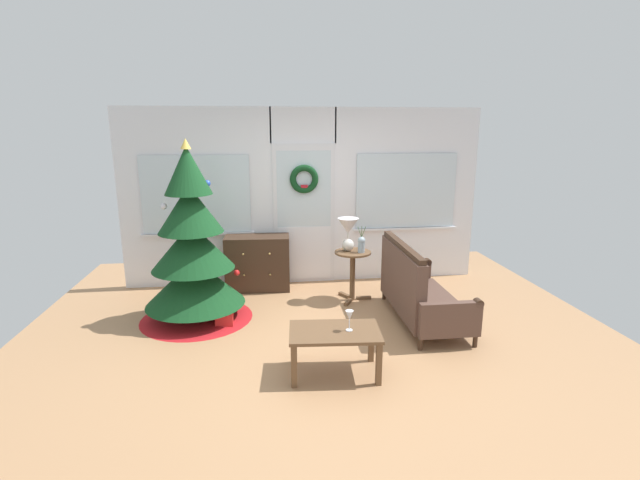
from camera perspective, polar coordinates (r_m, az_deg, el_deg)
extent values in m
plane|color=#AD7F56|center=(5.15, 0.20, -12.34)|extent=(6.76, 6.76, 0.00)
cube|color=white|center=(6.82, -14.94, 4.89)|extent=(2.15, 0.08, 2.55)
cube|color=white|center=(7.08, 10.42, 5.43)|extent=(2.15, 0.08, 2.55)
cube|color=white|center=(6.71, -2.10, 13.98)|extent=(0.94, 0.08, 0.50)
cube|color=silver|center=(6.79, -1.98, 3.15)|extent=(0.90, 0.05, 2.05)
cube|color=white|center=(6.89, -1.92, -1.59)|extent=(0.78, 0.02, 0.80)
cube|color=silver|center=(6.71, -1.99, 6.27)|extent=(0.78, 0.01, 1.10)
cube|color=silver|center=(6.76, -15.04, 5.44)|extent=(1.50, 0.01, 1.10)
cube|color=silver|center=(7.02, 10.58, 5.96)|extent=(1.50, 0.01, 1.10)
cube|color=silver|center=(6.84, -14.76, 0.70)|extent=(1.59, 0.06, 0.03)
cube|color=silver|center=(7.10, 10.41, 1.39)|extent=(1.59, 0.06, 0.03)
torus|color=#123B1B|center=(6.65, -1.97, 7.51)|extent=(0.41, 0.09, 0.41)
cube|color=red|center=(6.65, -1.95, 6.38)|extent=(0.10, 0.02, 0.10)
cylinder|color=#4C331E|center=(5.87, -14.99, -8.13)|extent=(0.10, 0.10, 0.26)
cone|color=red|center=(5.90, -14.94, -8.83)|extent=(1.34, 1.34, 0.10)
cone|color=#14421E|center=(5.76, -15.19, -4.99)|extent=(1.18, 1.18, 0.55)
cone|color=#14421E|center=(5.63, -15.47, -0.71)|extent=(0.97, 0.97, 0.55)
cone|color=#14421E|center=(5.55, -15.76, 3.74)|extent=(0.75, 0.75, 0.55)
cone|color=#14421E|center=(5.49, -16.06, 8.30)|extent=(0.54, 0.54, 0.55)
cone|color=#E0BC4C|center=(5.47, -16.26, 11.35)|extent=(0.12, 0.12, 0.12)
sphere|color=red|center=(6.10, -17.00, -2.56)|extent=(0.08, 0.08, 0.08)
sphere|color=gold|center=(6.19, -14.80, -3.56)|extent=(0.08, 0.08, 0.08)
sphere|color=silver|center=(5.47, -18.71, 3.96)|extent=(0.07, 0.07, 0.07)
sphere|color=#264CB2|center=(5.54, -13.76, 6.79)|extent=(0.08, 0.08, 0.08)
sphere|color=red|center=(5.79, -10.23, -4.00)|extent=(0.07, 0.07, 0.07)
sphere|color=gold|center=(5.72, -16.51, 6.33)|extent=(0.07, 0.07, 0.07)
cube|color=#3D281C|center=(6.66, -7.69, -2.80)|extent=(0.92, 0.46, 0.78)
sphere|color=tan|center=(6.40, -9.46, -1.75)|extent=(0.03, 0.03, 0.03)
sphere|color=tan|center=(6.38, -6.24, -1.70)|extent=(0.03, 0.03, 0.03)
sphere|color=tan|center=(6.49, -9.36, -4.30)|extent=(0.03, 0.03, 0.03)
sphere|color=tan|center=(6.47, -6.17, -4.26)|extent=(0.03, 0.03, 0.03)
cylinder|color=#3D281C|center=(5.26, 18.59, -11.69)|extent=(0.05, 0.05, 0.14)
cylinder|color=#3D281C|center=(6.53, 13.04, -6.30)|extent=(0.05, 0.05, 0.14)
cylinder|color=#3D281C|center=(5.05, 12.27, -12.39)|extent=(0.05, 0.05, 0.14)
cylinder|color=#3D281C|center=(6.36, 7.91, -6.63)|extent=(0.05, 0.05, 0.14)
cube|color=brown|center=(5.73, 12.78, -7.66)|extent=(0.73, 1.44, 0.14)
cube|color=brown|center=(5.51, 10.04, -4.19)|extent=(0.13, 1.43, 0.62)
cube|color=#3D281C|center=(5.42, 10.19, -0.77)|extent=(0.09, 1.40, 0.06)
cube|color=brown|center=(5.03, 15.75, -9.44)|extent=(0.66, 0.09, 0.38)
cylinder|color=#3D281C|center=(5.08, 18.94, -7.37)|extent=(0.09, 0.09, 0.09)
cube|color=brown|center=(6.37, 10.57, -4.23)|extent=(0.66, 0.09, 0.38)
cylinder|color=#3D281C|center=(6.41, 13.13, -2.65)|extent=(0.09, 0.09, 0.09)
cylinder|color=brown|center=(6.11, 4.07, -1.54)|extent=(0.48, 0.48, 0.02)
cylinder|color=brown|center=(6.21, 4.02, -4.55)|extent=(0.07, 0.07, 0.65)
cube|color=brown|center=(6.34, 5.40, -7.11)|extent=(0.20, 0.05, 0.04)
cube|color=brown|center=(6.42, 3.03, -6.79)|extent=(0.14, 0.20, 0.04)
cube|color=brown|center=(6.17, 3.48, -7.68)|extent=(0.14, 0.20, 0.04)
sphere|color=silver|center=(6.11, 3.46, -0.61)|extent=(0.16, 0.16, 0.16)
cylinder|color=silver|center=(6.08, 3.48, 0.56)|extent=(0.02, 0.02, 0.06)
cone|color=silver|center=(6.05, 3.50, 1.76)|extent=(0.28, 0.28, 0.20)
cylinder|color=#99ADBC|center=(6.05, 5.12, -0.81)|extent=(0.09, 0.09, 0.16)
sphere|color=#99ADBC|center=(6.03, 5.14, -0.07)|extent=(0.10, 0.10, 0.10)
cylinder|color=#4C7042|center=(6.00, 4.97, 0.85)|extent=(0.07, 0.01, 0.17)
cylinder|color=#4C7042|center=(6.01, 5.16, 0.86)|extent=(0.01, 0.01, 0.18)
cylinder|color=#4C7042|center=(6.01, 5.35, 0.86)|extent=(0.07, 0.01, 0.17)
cube|color=brown|center=(4.36, 1.83, -11.27)|extent=(0.88, 0.58, 0.03)
cube|color=brown|center=(4.25, -3.25, -15.27)|extent=(0.05, 0.05, 0.41)
cube|color=brown|center=(4.31, 7.27, -14.95)|extent=(0.05, 0.05, 0.41)
cube|color=brown|center=(4.64, -3.21, -12.65)|extent=(0.05, 0.05, 0.41)
cube|color=brown|center=(4.70, 6.33, -12.40)|extent=(0.05, 0.05, 0.41)
cylinder|color=silver|center=(4.36, 3.62, -11.02)|extent=(0.06, 0.06, 0.01)
cylinder|color=silver|center=(4.34, 3.63, -10.40)|extent=(0.01, 0.01, 0.10)
cone|color=silver|center=(4.30, 3.65, -9.25)|extent=(0.08, 0.08, 0.09)
cube|color=red|center=(5.60, -11.72, -9.34)|extent=(0.20, 0.18, 0.20)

